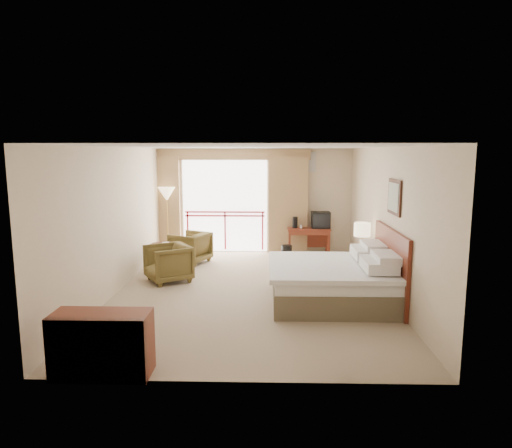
{
  "coord_description": "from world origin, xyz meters",
  "views": [
    {
      "loc": [
        0.32,
        -8.37,
        2.61
      ],
      "look_at": [
        0.1,
        0.4,
        1.22
      ],
      "focal_mm": 32.0,
      "sensor_mm": 36.0,
      "label": 1
    }
  ],
  "objects_px": {
    "floor_lamp": "(167,197)",
    "armchair_near": "(169,281)",
    "bed": "(334,281)",
    "side_table": "(163,252)",
    "desk": "(308,234)",
    "tv": "(321,220)",
    "dresser": "(102,344)",
    "nightstand": "(361,267)",
    "wastebasket": "(287,252)",
    "table_lamp": "(362,230)",
    "armchair_far": "(191,262)"
  },
  "relations": [
    {
      "from": "bed",
      "to": "floor_lamp",
      "type": "height_order",
      "value": "floor_lamp"
    },
    {
      "from": "bed",
      "to": "wastebasket",
      "type": "height_order",
      "value": "bed"
    },
    {
      "from": "desk",
      "to": "nightstand",
      "type": "bearing_deg",
      "value": -68.56
    },
    {
      "from": "nightstand",
      "to": "tv",
      "type": "bearing_deg",
      "value": 106.75
    },
    {
      "from": "armchair_far",
      "to": "floor_lamp",
      "type": "xyz_separation_m",
      "value": [
        -0.73,
        0.93,
        1.48
      ]
    },
    {
      "from": "wastebasket",
      "to": "side_table",
      "type": "distance_m",
      "value": 3.08
    },
    {
      "from": "side_table",
      "to": "floor_lamp",
      "type": "distance_m",
      "value": 2.04
    },
    {
      "from": "table_lamp",
      "to": "tv",
      "type": "height_order",
      "value": "table_lamp"
    },
    {
      "from": "armchair_near",
      "to": "floor_lamp",
      "type": "xyz_separation_m",
      "value": [
        -0.55,
        2.53,
        1.48
      ]
    },
    {
      "from": "wastebasket",
      "to": "armchair_far",
      "type": "height_order",
      "value": "armchair_far"
    },
    {
      "from": "nightstand",
      "to": "side_table",
      "type": "distance_m",
      "value": 4.28
    },
    {
      "from": "dresser",
      "to": "side_table",
      "type": "bearing_deg",
      "value": 94.67
    },
    {
      "from": "tv",
      "to": "floor_lamp",
      "type": "bearing_deg",
      "value": 173.71
    },
    {
      "from": "nightstand",
      "to": "table_lamp",
      "type": "bearing_deg",
      "value": 92.78
    },
    {
      "from": "table_lamp",
      "to": "armchair_near",
      "type": "height_order",
      "value": "table_lamp"
    },
    {
      "from": "bed",
      "to": "dresser",
      "type": "distance_m",
      "value": 4.16
    },
    {
      "from": "nightstand",
      "to": "floor_lamp",
      "type": "xyz_separation_m",
      "value": [
        -4.49,
        2.38,
        1.19
      ]
    },
    {
      "from": "armchair_far",
      "to": "armchair_near",
      "type": "distance_m",
      "value": 1.62
    },
    {
      "from": "armchair_far",
      "to": "floor_lamp",
      "type": "distance_m",
      "value": 1.9
    },
    {
      "from": "floor_lamp",
      "to": "armchair_near",
      "type": "bearing_deg",
      "value": -77.66
    },
    {
      "from": "table_lamp",
      "to": "tv",
      "type": "xyz_separation_m",
      "value": [
        -0.58,
        2.27,
        -0.13
      ]
    },
    {
      "from": "table_lamp",
      "to": "wastebasket",
      "type": "height_order",
      "value": "table_lamp"
    },
    {
      "from": "desk",
      "to": "tv",
      "type": "distance_m",
      "value": 0.47
    },
    {
      "from": "tv",
      "to": "side_table",
      "type": "xyz_separation_m",
      "value": [
        -3.65,
        -1.66,
        -0.49
      ]
    },
    {
      "from": "desk",
      "to": "tv",
      "type": "relative_size",
      "value": 2.33
    },
    {
      "from": "desk",
      "to": "floor_lamp",
      "type": "height_order",
      "value": "floor_lamp"
    },
    {
      "from": "nightstand",
      "to": "desk",
      "type": "distance_m",
      "value": 2.55
    },
    {
      "from": "dresser",
      "to": "table_lamp",
      "type": "bearing_deg",
      "value": 47.4
    },
    {
      "from": "armchair_near",
      "to": "table_lamp",
      "type": "bearing_deg",
      "value": 60.41
    },
    {
      "from": "floor_lamp",
      "to": "dresser",
      "type": "relative_size",
      "value": 1.52
    },
    {
      "from": "armchair_far",
      "to": "wastebasket",
      "type": "bearing_deg",
      "value": 128.46
    },
    {
      "from": "desk",
      "to": "tv",
      "type": "height_order",
      "value": "tv"
    },
    {
      "from": "armchair_near",
      "to": "bed",
      "type": "bearing_deg",
      "value": 36.94
    },
    {
      "from": "tv",
      "to": "dresser",
      "type": "height_order",
      "value": "tv"
    },
    {
      "from": "bed",
      "to": "tv",
      "type": "bearing_deg",
      "value": 87.35
    },
    {
      "from": "armchair_far",
      "to": "side_table",
      "type": "distance_m",
      "value": 1.01
    },
    {
      "from": "bed",
      "to": "armchair_far",
      "type": "relative_size",
      "value": 2.65
    },
    {
      "from": "side_table",
      "to": "armchair_far",
      "type": "bearing_deg",
      "value": 59.23
    },
    {
      "from": "armchair_far",
      "to": "dresser",
      "type": "relative_size",
      "value": 0.7
    },
    {
      "from": "bed",
      "to": "side_table",
      "type": "relative_size",
      "value": 3.52
    },
    {
      "from": "tv",
      "to": "bed",
      "type": "bearing_deg",
      "value": -98.12
    },
    {
      "from": "wastebasket",
      "to": "dresser",
      "type": "height_order",
      "value": "dresser"
    },
    {
      "from": "bed",
      "to": "desk",
      "type": "distance_m",
      "value": 3.73
    },
    {
      "from": "wastebasket",
      "to": "armchair_near",
      "type": "xyz_separation_m",
      "value": [
        -2.49,
        -2.11,
        -0.16
      ]
    },
    {
      "from": "desk",
      "to": "dresser",
      "type": "xyz_separation_m",
      "value": [
        -2.98,
        -6.49,
        -0.17
      ]
    },
    {
      "from": "bed",
      "to": "side_table",
      "type": "xyz_separation_m",
      "value": [
        -3.48,
        2.01,
        0.04
      ]
    },
    {
      "from": "bed",
      "to": "side_table",
      "type": "height_order",
      "value": "bed"
    },
    {
      "from": "bed",
      "to": "armchair_near",
      "type": "height_order",
      "value": "bed"
    },
    {
      "from": "desk",
      "to": "armchair_near",
      "type": "bearing_deg",
      "value": -139.3
    },
    {
      "from": "bed",
      "to": "floor_lamp",
      "type": "distance_m",
      "value": 5.4
    }
  ]
}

